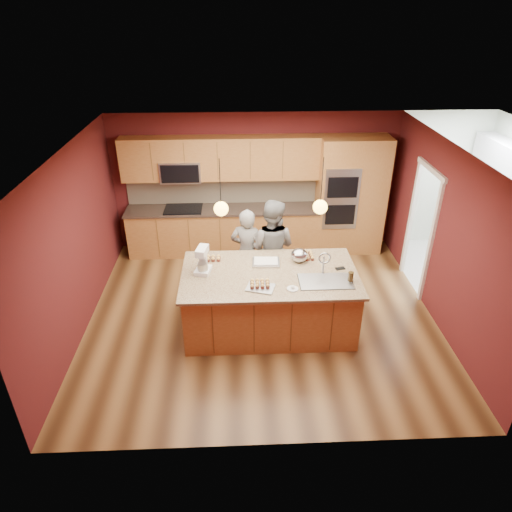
{
  "coord_description": "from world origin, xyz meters",
  "views": [
    {
      "loc": [
        -0.36,
        -6.01,
        4.46
      ],
      "look_at": [
        -0.09,
        -0.1,
        1.15
      ],
      "focal_mm": 32.0,
      "sensor_mm": 36.0,
      "label": 1
    }
  ],
  "objects_px": {
    "mixing_bowl": "(299,255)",
    "person_right": "(271,248)",
    "person_left": "(247,252)",
    "stand_mixer": "(203,262)",
    "island": "(270,300)"
  },
  "relations": [
    {
      "from": "mixing_bowl",
      "to": "island",
      "type": "bearing_deg",
      "value": -143.53
    },
    {
      "from": "stand_mixer",
      "to": "person_left",
      "type": "bearing_deg",
      "value": 65.79
    },
    {
      "from": "stand_mixer",
      "to": "mixing_bowl",
      "type": "distance_m",
      "value": 1.48
    },
    {
      "from": "mixing_bowl",
      "to": "person_right",
      "type": "bearing_deg",
      "value": 120.54
    },
    {
      "from": "person_left",
      "to": "mixing_bowl",
      "type": "relative_size",
      "value": 6.03
    },
    {
      "from": "person_right",
      "to": "mixing_bowl",
      "type": "relative_size",
      "value": 6.63
    },
    {
      "from": "person_left",
      "to": "stand_mixer",
      "type": "height_order",
      "value": "person_left"
    },
    {
      "from": "person_left",
      "to": "person_right",
      "type": "height_order",
      "value": "person_right"
    },
    {
      "from": "person_left",
      "to": "person_right",
      "type": "relative_size",
      "value": 0.91
    },
    {
      "from": "person_left",
      "to": "mixing_bowl",
      "type": "height_order",
      "value": "person_left"
    },
    {
      "from": "island",
      "to": "mixing_bowl",
      "type": "height_order",
      "value": "island"
    },
    {
      "from": "person_right",
      "to": "mixing_bowl",
      "type": "bearing_deg",
      "value": 141.43
    },
    {
      "from": "stand_mixer",
      "to": "mixing_bowl",
      "type": "xyz_separation_m",
      "value": [
        1.46,
        0.25,
        -0.07
      ]
    },
    {
      "from": "island",
      "to": "stand_mixer",
      "type": "relative_size",
      "value": 6.5
    },
    {
      "from": "person_left",
      "to": "island",
      "type": "bearing_deg",
      "value": 124.35
    }
  ]
}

